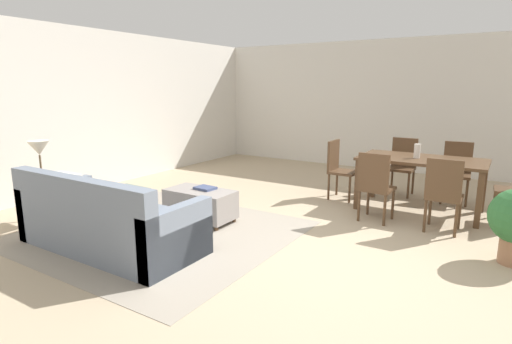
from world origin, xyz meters
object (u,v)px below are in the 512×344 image
object	(u,v)px
dining_chair_head_west	(339,166)
book_on_ottoman	(205,188)
table_lamp	(39,150)
dining_chair_far_right	(457,168)
dining_chair_near_left	(375,183)
vase_centerpiece	(417,151)
dining_chair_near_right	(444,191)
couch	(107,223)
ottoman_table	(200,203)
side_table	(44,191)
dining_table	(421,165)
dining_chair_far_left	(402,163)

from	to	relation	value
dining_chair_head_west	book_on_ottoman	xyz separation A→B (m)	(-1.09, -1.97, -0.08)
table_lamp	dining_chair_far_right	distance (m)	5.88
dining_chair_near_left	vase_centerpiece	world-z (taller)	vase_centerpiece
dining_chair_near_right	dining_chair_head_west	world-z (taller)	same
table_lamp	dining_chair_far_right	world-z (taller)	table_lamp
dining_chair_far_right	dining_chair_head_west	xyz separation A→B (m)	(-1.60, -0.76, 0.00)
dining_chair_near_left	couch	bearing A→B (deg)	-131.92
dining_chair_far_right	book_on_ottoman	size ratio (longest dim) A/B	3.54
dining_chair_near_left	book_on_ottoman	distance (m)	2.21
dining_chair_near_right	dining_chair_far_right	world-z (taller)	same
ottoman_table	dining_chair_far_right	world-z (taller)	dining_chair_far_right
side_table	dining_chair_head_west	distance (m)	4.20
dining_chair_near_left	book_on_ottoman	bearing A→B (deg)	-149.86
ottoman_table	dining_table	bearing A→B (deg)	40.82
dining_table	dining_chair_head_west	distance (m)	1.23
side_table	dining_chair_near_left	bearing A→B (deg)	33.45
dining_chair_far_left	dining_chair_head_west	xyz separation A→B (m)	(-0.79, -0.81, 0.00)
dining_chair_near_right	dining_chair_far_left	bearing A→B (deg)	117.19
couch	dining_chair_far_right	distance (m)	5.04
table_lamp	dining_chair_near_right	size ratio (longest dim) A/B	0.57
ottoman_table	vase_centerpiece	size ratio (longest dim) A/B	4.55
ottoman_table	dining_chair_far_left	distance (m)	3.45
table_lamp	dining_chair_near_right	bearing A→B (deg)	28.50
dining_table	dining_chair_near_left	xyz separation A→B (m)	(-0.40, -0.84, -0.15)
couch	dining_table	bearing A→B (deg)	51.70
dining_chair_head_west	side_table	bearing A→B (deg)	-130.31
side_table	dining_chair_near_left	size ratio (longest dim) A/B	0.61
dining_chair_near_left	dining_chair_near_right	bearing A→B (deg)	1.67
table_lamp	dining_chair_head_west	size ratio (longest dim) A/B	0.57
dining_chair_near_left	vase_centerpiece	bearing A→B (deg)	68.04
dining_chair_far_right	dining_chair_near_left	bearing A→B (deg)	-115.41
dining_chair_far_left	dining_chair_far_right	xyz separation A→B (m)	(0.81, -0.05, 0.00)
dining_chair_near_right	dining_chair_head_west	size ratio (longest dim) A/B	1.00
dining_chair_head_west	vase_centerpiece	bearing A→B (deg)	-2.23
ottoman_table	dining_chair_near_left	size ratio (longest dim) A/B	0.98
ottoman_table	vase_centerpiece	distance (m)	3.09
couch	dining_chair_near_left	xyz separation A→B (m)	(2.19, 2.44, 0.23)
dining_chair_near_right	dining_chair_far_right	bearing A→B (deg)	91.41
dining_chair_near_left	dining_chair_far_left	world-z (taller)	same
dining_table	dining_chair_head_west	world-z (taller)	dining_chair_head_west
dining_chair_far_right	ottoman_table	bearing A→B (deg)	-134.01
dining_chair_near_left	dining_chair_near_right	distance (m)	0.81
ottoman_table	vase_centerpiece	world-z (taller)	vase_centerpiece
couch	dining_table	xyz separation A→B (m)	(2.59, 3.28, 0.38)
dining_chair_far_right	dining_chair_far_left	bearing A→B (deg)	176.44
table_lamp	vase_centerpiece	size ratio (longest dim) A/B	2.64
couch	ottoman_table	world-z (taller)	couch
dining_chair_near_left	side_table	bearing A→B (deg)	-146.55
dining_chair_far_left	vase_centerpiece	distance (m)	0.99
couch	vase_centerpiece	xyz separation A→B (m)	(2.52, 3.26, 0.57)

